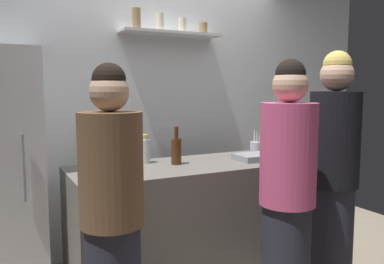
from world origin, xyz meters
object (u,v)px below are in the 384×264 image
(person_blonde, at_px, (333,179))
(wine_bottle_dark_glass, at_px, (299,144))
(water_bottle_plastic, at_px, (145,150))
(person_pink_top, at_px, (287,198))
(wine_bottle_amber_glass, at_px, (176,150))
(person_brown_jacket, at_px, (112,218))
(baking_pan, at_px, (256,157))
(utensil_holder, at_px, (256,147))

(person_blonde, bearing_deg, wine_bottle_dark_glass, 71.00)
(water_bottle_plastic, height_order, person_pink_top, person_pink_top)
(wine_bottle_amber_glass, xyz_separation_m, water_bottle_plastic, (-0.20, 0.16, -0.01))
(person_brown_jacket, bearing_deg, baking_pan, -45.67)
(wine_bottle_dark_glass, distance_m, person_pink_top, 0.96)
(water_bottle_plastic, bearing_deg, utensil_holder, -0.60)
(baking_pan, relative_size, utensil_holder, 1.58)
(person_pink_top, bearing_deg, person_brown_jacket, -151.08)
(baking_pan, xyz_separation_m, wine_bottle_amber_glass, (-0.66, 0.13, 0.09))
(wine_bottle_dark_glass, bearing_deg, person_pink_top, -136.14)
(utensil_holder, height_order, wine_bottle_amber_glass, wine_bottle_amber_glass)
(wine_bottle_dark_glass, bearing_deg, person_brown_jacket, -164.81)
(person_brown_jacket, distance_m, person_pink_top, 1.06)
(water_bottle_plastic, xyz_separation_m, person_brown_jacket, (-0.52, -0.89, -0.21))
(wine_bottle_dark_glass, xyz_separation_m, person_blonde, (-0.18, -0.54, -0.16))
(wine_bottle_dark_glass, distance_m, person_blonde, 0.59)
(wine_bottle_amber_glass, bearing_deg, person_brown_jacket, -134.53)
(water_bottle_plastic, relative_size, person_brown_jacket, 0.14)
(utensil_holder, distance_m, water_bottle_plastic, 1.07)
(person_blonde, bearing_deg, wine_bottle_amber_glass, 134.64)
(wine_bottle_amber_glass, relative_size, person_pink_top, 0.18)
(person_blonde, bearing_deg, water_bottle_plastic, 135.70)
(baking_pan, bearing_deg, wine_bottle_dark_glass, -21.93)
(wine_bottle_amber_glass, distance_m, person_blonde, 1.16)
(water_bottle_plastic, bearing_deg, wine_bottle_dark_glass, -19.58)
(utensil_holder, distance_m, wine_bottle_amber_glass, 0.89)
(wine_bottle_amber_glass, xyz_separation_m, person_pink_top, (0.32, -0.91, -0.19))
(baking_pan, relative_size, person_blonde, 0.20)
(baking_pan, xyz_separation_m, utensil_holder, (0.21, 0.28, 0.03))
(water_bottle_plastic, xyz_separation_m, person_blonde, (1.01, -0.97, -0.14))
(wine_bottle_amber_glass, distance_m, water_bottle_plastic, 0.25)
(wine_bottle_amber_glass, relative_size, person_blonde, 0.17)
(wine_bottle_amber_glass, xyz_separation_m, person_brown_jacket, (-0.72, -0.73, -0.22))
(utensil_holder, height_order, water_bottle_plastic, water_bottle_plastic)
(person_brown_jacket, relative_size, person_blonde, 0.93)
(baking_pan, relative_size, person_brown_jacket, 0.21)
(person_blonde, height_order, person_pink_top, person_blonde)
(water_bottle_plastic, bearing_deg, person_pink_top, -64.13)
(person_brown_jacket, xyz_separation_m, person_pink_top, (1.04, -0.18, 0.02))
(wine_bottle_dark_glass, xyz_separation_m, wine_bottle_amber_glass, (-1.00, 0.26, -0.02))
(water_bottle_plastic, distance_m, person_blonde, 1.41)
(utensil_holder, bearing_deg, person_pink_top, -117.38)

